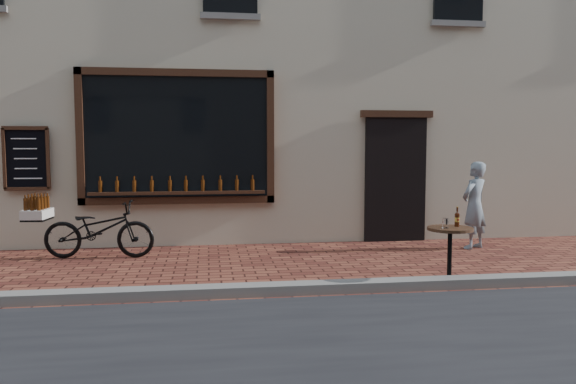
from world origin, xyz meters
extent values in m
plane|color=#4F2119|center=(0.00, 0.00, 0.00)|extent=(90.00, 90.00, 0.00)
cube|color=slate|center=(0.00, 0.20, 0.06)|extent=(90.00, 0.25, 0.12)
cube|color=black|center=(-1.90, 3.45, 1.85)|extent=(3.00, 0.06, 2.00)
cube|color=black|center=(-1.90, 3.43, 2.91)|extent=(3.24, 0.10, 0.12)
cube|color=black|center=(-1.90, 3.43, 0.79)|extent=(3.24, 0.10, 0.12)
cube|color=black|center=(-3.46, 3.43, 1.85)|extent=(0.12, 0.10, 2.24)
cube|color=black|center=(-0.34, 3.43, 1.85)|extent=(0.12, 0.10, 2.24)
cube|color=black|center=(-1.90, 3.38, 0.92)|extent=(2.90, 0.16, 0.05)
cube|color=black|center=(1.90, 3.46, 1.10)|extent=(1.10, 0.10, 2.20)
cube|color=black|center=(1.90, 3.43, 2.26)|extent=(1.30, 0.10, 0.12)
cube|color=black|center=(-4.30, 3.44, 1.50)|extent=(0.62, 0.04, 0.92)
cylinder|color=#3D1C07|center=(-3.15, 3.38, 1.04)|extent=(0.06, 0.06, 0.19)
cylinder|color=#3D1C07|center=(-2.87, 3.38, 1.04)|extent=(0.06, 0.06, 0.19)
cylinder|color=#3D1C07|center=(-2.59, 3.38, 1.04)|extent=(0.06, 0.06, 0.19)
cylinder|color=#3D1C07|center=(-2.32, 3.38, 1.04)|extent=(0.06, 0.06, 0.19)
cylinder|color=#3D1C07|center=(-2.04, 3.38, 1.04)|extent=(0.06, 0.06, 0.19)
cylinder|color=#3D1C07|center=(-1.76, 3.38, 1.04)|extent=(0.06, 0.06, 0.19)
cylinder|color=#3D1C07|center=(-1.48, 3.38, 1.04)|extent=(0.06, 0.06, 0.19)
cylinder|color=#3D1C07|center=(-1.21, 3.38, 1.04)|extent=(0.06, 0.06, 0.19)
cylinder|color=#3D1C07|center=(-0.93, 3.38, 1.04)|extent=(0.06, 0.06, 0.19)
cylinder|color=#3D1C07|center=(-0.65, 3.38, 1.04)|extent=(0.06, 0.06, 0.19)
imported|color=black|center=(-3.05, 2.65, 0.44)|extent=(1.71, 0.74, 0.87)
cube|color=black|center=(-3.97, 2.74, 0.60)|extent=(0.37, 0.49, 0.03)
cube|color=silver|center=(-3.97, 2.74, 0.68)|extent=(0.38, 0.51, 0.14)
cylinder|color=#3D1C07|center=(-3.89, 2.56, 0.84)|extent=(0.05, 0.05, 0.18)
cylinder|color=#3D1C07|center=(-3.99, 2.57, 0.84)|extent=(0.05, 0.05, 0.18)
cylinder|color=#3D1C07|center=(-4.08, 2.58, 0.84)|extent=(0.05, 0.05, 0.18)
cylinder|color=#3D1C07|center=(-3.88, 2.67, 0.84)|extent=(0.05, 0.05, 0.18)
cylinder|color=#3D1C07|center=(-3.97, 2.68, 0.84)|extent=(0.05, 0.05, 0.18)
cylinder|color=#3D1C07|center=(-4.07, 2.69, 0.84)|extent=(0.05, 0.05, 0.18)
cylinder|color=#3D1C07|center=(-3.87, 2.79, 0.84)|extent=(0.05, 0.05, 0.18)
cylinder|color=#3D1C07|center=(-3.96, 2.80, 0.84)|extent=(0.05, 0.05, 0.18)
cylinder|color=#3D1C07|center=(-4.06, 2.81, 0.84)|extent=(0.05, 0.05, 0.18)
cylinder|color=#3D1C07|center=(-3.85, 2.90, 0.84)|extent=(0.05, 0.05, 0.18)
cylinder|color=#3D1C07|center=(-3.95, 2.91, 0.84)|extent=(0.05, 0.05, 0.18)
cylinder|color=#3D1C07|center=(-4.05, 2.92, 0.84)|extent=(0.05, 0.05, 0.18)
cylinder|color=black|center=(1.54, 0.35, 0.01)|extent=(0.41, 0.41, 0.03)
cylinder|color=black|center=(1.54, 0.35, 0.35)|extent=(0.06, 0.06, 0.65)
cylinder|color=black|center=(1.54, 0.35, 0.69)|extent=(0.56, 0.56, 0.04)
cylinder|color=gold|center=(1.65, 0.41, 0.80)|extent=(0.06, 0.06, 0.06)
cylinder|color=white|center=(1.45, 0.29, 0.77)|extent=(0.07, 0.07, 0.12)
imported|color=gray|center=(2.97, 2.58, 0.72)|extent=(0.63, 0.57, 1.44)
camera|label=1|loc=(-1.40, -6.13, 1.74)|focal=35.00mm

